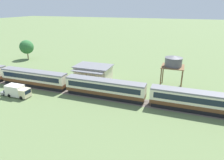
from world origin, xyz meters
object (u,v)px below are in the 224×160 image
Objects in this scene: station_building at (94,74)px; delivery_truck_cream at (18,91)px; water_tower at (173,62)px; parked_car_grey at (10,93)px; passenger_train at (106,88)px; yard_tree_0 at (27,47)px.

delivery_truck_cream is at bearing -130.02° from station_building.
delivery_truck_cream is (-32.00, -17.18, -5.26)m from water_tower.
station_building is 20.42m from parked_car_grey.
yard_tree_0 reaches higher than passenger_train.
passenger_train is 17.15× the size of delivery_truck_cream.
passenger_train is 46.08m from yard_tree_0.
delivery_truck_cream is 0.77× the size of yard_tree_0.
station_building is (-6.69, 8.03, 0.00)m from passenger_train.
water_tower is 38.77m from parked_car_grey.
water_tower reaches higher than yard_tree_0.
parked_car_grey is 34.54m from yard_tree_0.
delivery_truck_cream is (-18.78, -6.37, -0.93)m from passenger_train.
passenger_train reaches higher than delivery_truck_cream.
delivery_truck_cream is 35.69m from yard_tree_0.
passenger_train is at bearing -140.72° from water_tower.
passenger_train reaches higher than parked_car_grey.
station_building is 1.33× the size of yard_tree_0.
water_tower is at bearing 23.37° from parked_car_grey.
station_building is 20.56m from water_tower.
passenger_train is 22.01m from parked_car_grey.
parked_car_grey is at bearing -55.11° from yard_tree_0.
yard_tree_0 is at bearing 158.08° from station_building.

